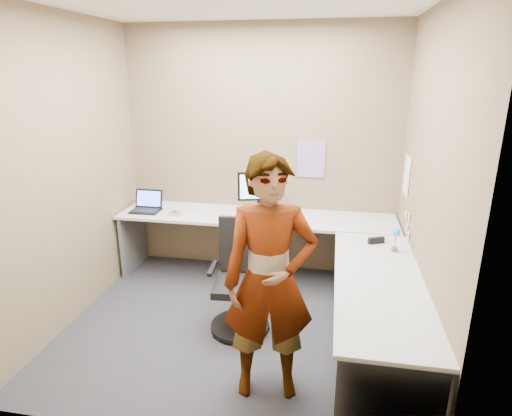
% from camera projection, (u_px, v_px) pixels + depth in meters
% --- Properties ---
extents(ground, '(3.00, 3.00, 0.00)m').
position_uv_depth(ground, '(236.00, 325.00, 3.89)').
color(ground, '#242429').
rests_on(ground, ground).
extents(wall_back, '(3.00, 0.00, 3.00)m').
position_uv_depth(wall_back, '(261.00, 153.00, 4.70)').
color(wall_back, '#756148').
rests_on(wall_back, ground).
extents(wall_right, '(0.00, 2.70, 2.70)m').
position_uv_depth(wall_right, '(427.00, 190.00, 3.22)').
color(wall_right, '#756148').
rests_on(wall_right, ground).
extents(wall_left, '(0.00, 2.70, 2.70)m').
position_uv_depth(wall_left, '(67.00, 174.00, 3.74)').
color(wall_left, '#756148').
rests_on(wall_left, ground).
extents(desk, '(2.98, 2.58, 0.73)m').
position_uv_depth(desk, '(290.00, 252.00, 4.00)').
color(desk, silver).
rests_on(desk, ground).
extents(paper_ream, '(0.33, 0.27, 0.06)m').
position_uv_depth(paper_ream, '(259.00, 215.00, 4.52)').
color(paper_ream, red).
rests_on(paper_ream, desk).
extents(monitor, '(0.45, 0.18, 0.43)m').
position_uv_depth(monitor, '(259.00, 189.00, 4.45)').
color(monitor, black).
rests_on(monitor, paper_ream).
extents(laptop, '(0.31, 0.26, 0.22)m').
position_uv_depth(laptop, '(147.00, 205.00, 4.73)').
color(laptop, black).
rests_on(laptop, desk).
extents(trackball_mouse, '(0.12, 0.08, 0.07)m').
position_uv_depth(trackball_mouse, '(176.00, 214.00, 4.56)').
color(trackball_mouse, '#B7B7BC').
rests_on(trackball_mouse, desk).
extents(origami, '(0.10, 0.10, 0.06)m').
position_uv_depth(origami, '(231.00, 218.00, 4.41)').
color(origami, white).
rests_on(origami, desk).
extents(stapler, '(0.15, 0.10, 0.05)m').
position_uv_depth(stapler, '(376.00, 240.00, 3.83)').
color(stapler, black).
rests_on(stapler, desk).
extents(flower, '(0.07, 0.07, 0.22)m').
position_uv_depth(flower, '(396.00, 236.00, 3.62)').
color(flower, brown).
rests_on(flower, desk).
extents(calendar_purple, '(0.30, 0.01, 0.40)m').
position_uv_depth(calendar_purple, '(311.00, 159.00, 4.61)').
color(calendar_purple, '#846BB7').
rests_on(calendar_purple, wall_back).
extents(calendar_white, '(0.01, 0.28, 0.38)m').
position_uv_depth(calendar_white, '(407.00, 176.00, 4.10)').
color(calendar_white, white).
rests_on(calendar_white, wall_right).
extents(sticky_note_a, '(0.01, 0.07, 0.07)m').
position_uv_depth(sticky_note_a, '(409.00, 217.00, 3.86)').
color(sticky_note_a, '#F2E059').
rests_on(sticky_note_a, wall_right).
extents(sticky_note_b, '(0.01, 0.07, 0.07)m').
position_uv_depth(sticky_note_b, '(407.00, 228.00, 3.95)').
color(sticky_note_b, pink).
rests_on(sticky_note_b, wall_right).
extents(sticky_note_c, '(0.01, 0.07, 0.07)m').
position_uv_depth(sticky_note_c, '(408.00, 235.00, 3.84)').
color(sticky_note_c, pink).
rests_on(sticky_note_c, wall_right).
extents(sticky_note_d, '(0.01, 0.07, 0.07)m').
position_uv_depth(sticky_note_d, '(406.00, 215.00, 4.01)').
color(sticky_note_d, '#F2E059').
rests_on(sticky_note_d, wall_right).
extents(office_chair, '(0.52, 0.52, 0.98)m').
position_uv_depth(office_chair, '(240.00, 286.00, 3.76)').
color(office_chair, black).
rests_on(office_chair, ground).
extents(person, '(0.70, 0.53, 1.73)m').
position_uv_depth(person, '(270.00, 281.00, 2.87)').
color(person, '#999399').
rests_on(person, ground).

